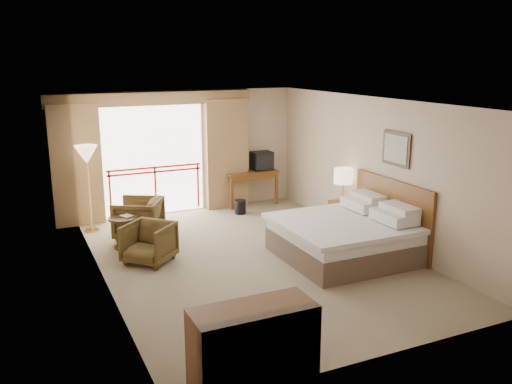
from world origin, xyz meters
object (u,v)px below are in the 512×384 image
bed (346,237)px  side_table (124,227)px  wastebasket (240,207)px  nightstand (343,216)px  table_lamp (343,177)px  tv (262,161)px  armchair_far (139,238)px  desk (249,178)px  dresser (253,346)px  floor_lamp (87,158)px  armchair_near (150,262)px

bed → side_table: size_ratio=3.68×
bed → wastebasket: bearing=100.4°
nightstand → side_table: 4.28m
bed → table_lamp: bearing=59.0°
bed → tv: size_ratio=4.46×
side_table → armchair_far: bearing=50.2°
armchair_far → wastebasket: bearing=135.2°
table_lamp → desk: bearing=107.7°
wastebasket → armchair_far: armchair_far is taller
bed → dresser: bearing=-137.6°
bed → side_table: 4.00m
nightstand → tv: bearing=100.8°
desk → tv: bearing=-15.5°
wastebasket → table_lamp: bearing=-54.8°
desk → tv: 0.50m
armchair_far → dresser: dresser is taller
nightstand → floor_lamp: size_ratio=0.35×
nightstand → bed: bearing=-122.9°
armchair_far → dresser: bearing=28.9°
armchair_far → armchair_near: (-0.13, -1.35, 0.00)m
table_lamp → floor_lamp: (-4.59, 2.07, 0.38)m
tv → wastebasket: size_ratio=1.52×
table_lamp → side_table: 4.33m
armchair_near → dresser: bearing=-42.2°
bed → armchair_near: bed is taller
nightstand → side_table: nightstand is taller
desk → wastebasket: 1.01m
table_lamp → floor_lamp: bearing=155.7°
nightstand → floor_lamp: floor_lamp is taller
armchair_near → dresser: dresser is taller
bed → tv: (0.24, 3.91, 0.65)m
table_lamp → desk: table_lamp is taller
table_lamp → tv: bearing=101.9°
armchair_far → bed: bearing=78.7°
table_lamp → dresser: size_ratio=0.49×
tv → dresser: (-3.26, -6.68, -0.58)m
wastebasket → floor_lamp: size_ratio=0.18×
floor_lamp → nightstand: bearing=-24.8°
desk → side_table: (-3.34, -1.87, -0.24)m
table_lamp → armchair_near: bearing=-178.5°
armchair_far → side_table: bearing=-11.0°
nightstand → armchair_near: nightstand is taller
nightstand → armchair_far: (-3.82, 1.29, -0.30)m
armchair_far → armchair_near: size_ratio=1.13×
floor_lamp → side_table: bearing=-72.9°
table_lamp → dresser: table_lamp is taller
side_table → floor_lamp: floor_lamp is taller
floor_lamp → bed: bearing=-41.7°
table_lamp → armchair_near: 4.11m
floor_lamp → armchair_far: bearing=-47.2°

